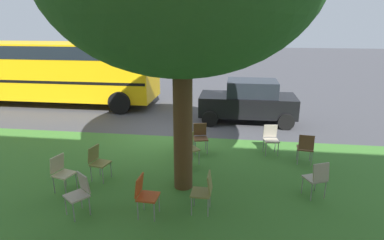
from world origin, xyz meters
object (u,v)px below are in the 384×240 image
at_px(chair_10, 317,177).
at_px(chair_3, 61,171).
at_px(chair_1, 204,190).
at_px(school_bus, 45,67).
at_px(chair_8, 145,193).
at_px(chair_5, 189,146).
at_px(parked_car, 248,101).
at_px(chair_6, 305,147).
at_px(chair_0, 182,133).
at_px(chair_4, 98,160).
at_px(chair_2, 271,137).
at_px(chair_7, 200,135).
at_px(chair_9, 79,191).

bearing_deg(chair_10, chair_3, 4.75).
bearing_deg(chair_1, school_bus, -44.56).
relative_size(chair_8, school_bus, 0.08).
bearing_deg(chair_5, parked_car, -112.48).
height_order(chair_1, chair_6, same).
relative_size(parked_car, school_bus, 0.36).
xyz_separation_m(chair_0, chair_6, (-3.56, 0.69, 0.00)).
distance_m(chair_1, chair_4, 2.99).
distance_m(chair_5, parked_car, 4.58).
distance_m(chair_2, chair_10, 2.59).
bearing_deg(parked_car, chair_6, 110.67).
height_order(chair_0, school_bus, school_bus).
distance_m(chair_0, chair_4, 2.91).
relative_size(chair_4, chair_10, 1.00).
relative_size(chair_2, school_bus, 0.08).
bearing_deg(chair_7, parked_car, -114.61).
xyz_separation_m(chair_2, chair_4, (4.43, 2.28, 0.00)).
distance_m(chair_4, chair_5, 2.46).
bearing_deg(chair_8, chair_7, -101.74).
xyz_separation_m(chair_4, chair_9, (-0.26, 1.51, 0.00)).
xyz_separation_m(chair_7, chair_9, (2.07, 3.66, 0.00)).
bearing_deg(school_bus, chair_8, 130.06).
height_order(parked_car, school_bus, school_bus).
distance_m(chair_9, school_bus, 10.48).
bearing_deg(chair_9, parked_car, -117.22).
relative_size(chair_7, chair_10, 1.00).
height_order(chair_9, chair_10, same).
bearing_deg(chair_6, chair_9, 31.92).
distance_m(chair_3, chair_7, 4.06).
height_order(chair_1, chair_7, same).
bearing_deg(chair_10, school_bus, -34.16).
bearing_deg(chair_8, chair_10, -161.57).
distance_m(chair_3, chair_9, 1.20).
height_order(chair_3, chair_6, same).
distance_m(chair_8, chair_9, 1.34).
relative_size(chair_6, chair_10, 1.00).
bearing_deg(school_bus, chair_4, 128.00).
bearing_deg(chair_2, chair_5, 23.74).
xyz_separation_m(chair_3, school_bus, (4.97, -7.79, 1.24)).
bearing_deg(school_bus, chair_5, 142.65).
bearing_deg(chair_0, chair_1, 106.74).
bearing_deg(chair_1, chair_9, 9.34).
height_order(chair_2, chair_10, same).
bearing_deg(chair_4, parked_car, -125.15).
bearing_deg(chair_6, parked_car, -69.33).
height_order(chair_8, chair_10, same).
relative_size(chair_3, chair_10, 1.00).
xyz_separation_m(chair_3, chair_10, (-5.80, -0.48, 0.00)).
distance_m(chair_1, chair_7, 3.28).
relative_size(chair_0, chair_8, 1.00).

